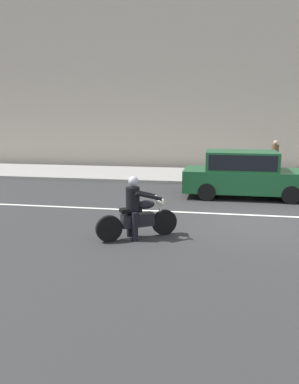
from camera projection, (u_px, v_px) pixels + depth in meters
The scene contains 7 objects.
ground_plane at pixel (256, 223), 10.95m from camera, with size 80.00×80.00×0.00m, color #2B2B2B.
sidewalk_slab at pixel (241, 177), 18.66m from camera, with size 40.00×4.40×0.14m, color gray.
building_facade at pixel (242, 64), 20.83m from camera, with size 40.00×1.40×11.42m, color #A89E8E.
lane_marking_stripe at pixel (221, 214), 11.99m from camera, with size 18.00×0.14×0.01m, color silver.
motorcycle_with_rider_black_leather at pixel (137, 213), 9.52m from camera, with size 1.86×1.24×1.58m.
parked_sedan_forest_green at pixel (245, 174), 14.19m from camera, with size 4.63×1.82×1.72m.
pedestrian_bystander at pixel (275, 155), 18.77m from camera, with size 0.34×0.34×1.66m.
Camera 1 is at (-1.13, -10.93, 3.04)m, focal length 36.07 mm.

